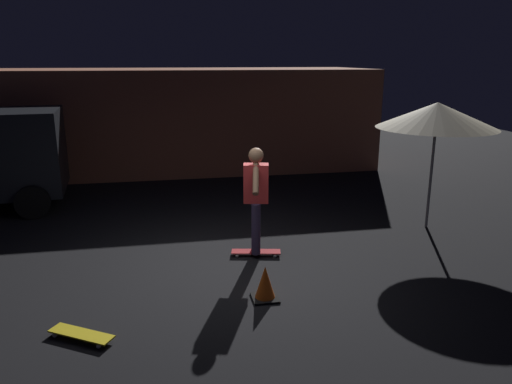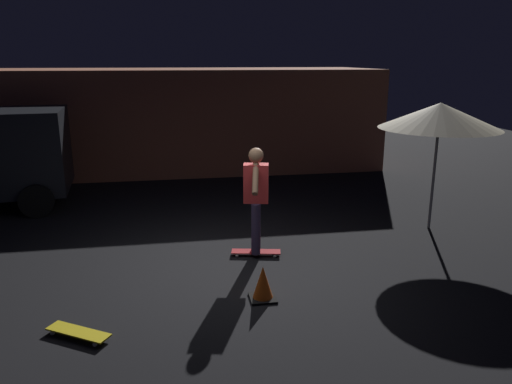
% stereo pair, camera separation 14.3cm
% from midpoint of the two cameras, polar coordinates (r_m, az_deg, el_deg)
% --- Properties ---
extents(ground_plane, '(28.00, 28.00, 0.00)m').
position_cam_midpoint_polar(ground_plane, '(7.26, -3.62, -9.36)').
color(ground_plane, black).
extents(low_building, '(13.09, 3.67, 2.76)m').
position_cam_midpoint_polar(low_building, '(14.39, -12.76, 8.40)').
color(low_building, '#B76B4C').
rests_on(low_building, ground_plane).
extents(patio_umbrella, '(2.10, 2.10, 2.30)m').
position_cam_midpoint_polar(patio_umbrella, '(9.19, 21.18, 8.34)').
color(patio_umbrella, slate).
rests_on(patio_umbrella, ground_plane).
extents(skateboard_ridden, '(0.80, 0.35, 0.07)m').
position_cam_midpoint_polar(skateboard_ridden, '(7.81, 0.53, -7.06)').
color(skateboard_ridden, '#AD1E23').
rests_on(skateboard_ridden, ground_plane).
extents(skateboard_spare, '(0.77, 0.58, 0.07)m').
position_cam_midpoint_polar(skateboard_spare, '(6.02, -19.46, -15.27)').
color(skateboard_spare, gold).
rests_on(skateboard_spare, ground_plane).
extents(skater, '(0.42, 0.98, 1.67)m').
position_cam_midpoint_polar(skater, '(7.49, 0.55, -0.10)').
color(skater, '#382D4C').
rests_on(skater, skateboard_ridden).
extents(traffic_cone, '(0.34, 0.34, 0.46)m').
position_cam_midpoint_polar(traffic_cone, '(6.41, 1.46, -10.76)').
color(traffic_cone, black).
rests_on(traffic_cone, ground_plane).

